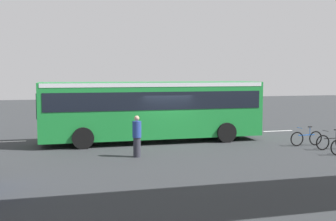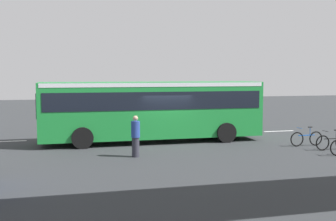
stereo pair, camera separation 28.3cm
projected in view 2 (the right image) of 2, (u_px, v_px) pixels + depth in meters
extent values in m
plane|color=#2D3033|center=(165.00, 143.00, 21.48)|extent=(80.00, 80.00, 0.00)
cube|color=#1E8C38|center=(152.00, 109.00, 21.89)|extent=(11.50, 2.55, 2.86)
cube|color=black|center=(152.00, 99.00, 21.84)|extent=(11.04, 2.59, 0.90)
cube|color=white|center=(152.00, 84.00, 21.77)|extent=(11.27, 2.58, 0.20)
cube|color=black|center=(37.00, 105.00, 20.44)|extent=(0.04, 2.24, 1.20)
cylinder|color=black|center=(82.00, 138.00, 19.86)|extent=(1.04, 0.30, 1.04)
cylinder|color=black|center=(80.00, 131.00, 22.32)|extent=(1.04, 0.30, 1.04)
cylinder|color=black|center=(226.00, 133.00, 21.67)|extent=(1.04, 0.30, 1.04)
cylinder|color=black|center=(209.00, 127.00, 24.13)|extent=(1.04, 0.30, 1.04)
torus|color=black|center=(297.00, 139.00, 20.49)|extent=(0.72, 0.06, 0.72)
torus|color=black|center=(316.00, 138.00, 20.74)|extent=(0.72, 0.06, 0.72)
cube|color=blue|center=(307.00, 135.00, 20.60)|extent=(0.89, 0.04, 0.04)
cylinder|color=blue|center=(310.00, 131.00, 20.63)|extent=(0.03, 0.03, 0.40)
cube|color=black|center=(310.00, 127.00, 20.61)|extent=(0.20, 0.08, 0.04)
cylinder|color=blue|center=(300.00, 128.00, 20.47)|extent=(0.02, 0.44, 0.02)
torus|color=black|center=(323.00, 143.00, 19.40)|extent=(0.72, 0.06, 0.72)
cube|color=black|center=(333.00, 139.00, 19.52)|extent=(0.89, 0.04, 0.04)
cylinder|color=black|center=(336.00, 134.00, 19.55)|extent=(0.03, 0.03, 0.40)
cube|color=black|center=(336.00, 130.00, 19.53)|extent=(0.20, 0.08, 0.04)
cylinder|color=black|center=(325.00, 131.00, 19.39)|extent=(0.02, 0.44, 0.02)
cylinder|color=#2D2D38|center=(136.00, 147.00, 17.90)|extent=(0.32, 0.32, 0.85)
cylinder|color=navy|center=(135.00, 129.00, 17.83)|extent=(0.38, 0.38, 0.70)
sphere|color=tan|center=(135.00, 118.00, 17.79)|extent=(0.22, 0.22, 0.22)
cylinder|color=slate|center=(174.00, 110.00, 24.90)|extent=(0.08, 0.08, 2.80)
cube|color=red|center=(174.00, 92.00, 24.80)|extent=(0.04, 0.60, 0.60)
cube|color=silver|center=(279.00, 131.00, 25.99)|extent=(2.00, 0.20, 0.01)
cube|color=silver|center=(219.00, 133.00, 25.01)|extent=(2.00, 0.20, 0.01)
cube|color=silver|center=(154.00, 136.00, 24.02)|extent=(2.00, 0.20, 0.01)
cube|color=silver|center=(84.00, 138.00, 23.04)|extent=(2.00, 0.20, 0.01)
cube|color=silver|center=(7.00, 141.00, 22.06)|extent=(2.00, 0.20, 0.01)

